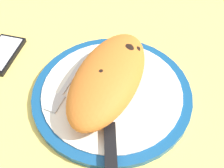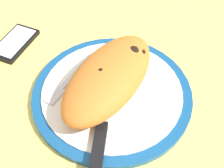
{
  "view_description": "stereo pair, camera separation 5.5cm",
  "coord_description": "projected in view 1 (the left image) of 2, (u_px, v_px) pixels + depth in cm",
  "views": [
    {
      "loc": [
        28.49,
        20.98,
        45.78
      ],
      "look_at": [
        0.0,
        0.0,
        3.53
      ],
      "focal_mm": 47.75,
      "sensor_mm": 36.0,
      "label": 1
    },
    {
      "loc": [
        24.89,
        25.14,
        45.78
      ],
      "look_at": [
        0.0,
        0.0,
        3.53
      ],
      "focal_mm": 47.75,
      "sensor_mm": 36.0,
      "label": 2
    }
  ],
  "objects": [
    {
      "name": "ground_plane",
      "position": [
        112.0,
        100.0,
        0.59
      ],
      "size": [
        150.0,
        150.0,
        3.0
      ],
      "primitive_type": "cube",
      "color": "#EACC60"
    },
    {
      "name": "plate",
      "position": [
        112.0,
        93.0,
        0.57
      ],
      "size": [
        30.6,
        30.6,
        1.53
      ],
      "color": "navy",
      "rests_on": "ground_plane"
    },
    {
      "name": "calzone",
      "position": [
        107.0,
        79.0,
        0.54
      ],
      "size": [
        26.74,
        17.47,
        6.34
      ],
      "color": "orange",
      "rests_on": "plate"
    },
    {
      "name": "fork",
      "position": [
        66.0,
        86.0,
        0.57
      ],
      "size": [
        15.74,
        5.49,
        0.4
      ],
      "color": "silver",
      "rests_on": "plate"
    },
    {
      "name": "knife",
      "position": [
        110.0,
        136.0,
        0.5
      ],
      "size": [
        20.4,
        16.75,
        1.2
      ],
      "color": "silver",
      "rests_on": "plate"
    },
    {
      "name": "smartphone",
      "position": [
        2.0,
        54.0,
        0.64
      ],
      "size": [
        12.64,
        9.79,
        1.16
      ],
      "color": "black",
      "rests_on": "ground_plane"
    }
  ]
}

